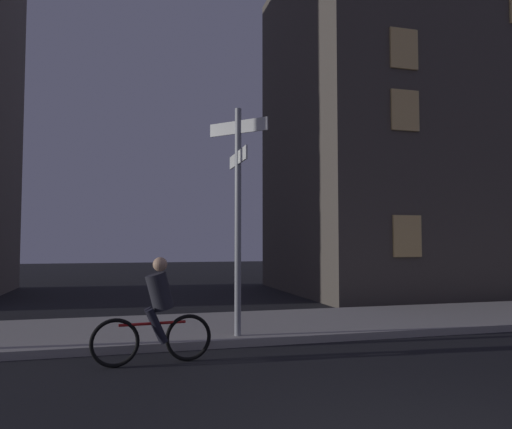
{
  "coord_description": "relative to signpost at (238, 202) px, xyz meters",
  "views": [
    {
      "loc": [
        -2.58,
        -3.38,
        1.85
      ],
      "look_at": [
        -0.32,
        5.01,
        2.33
      ],
      "focal_mm": 34.0,
      "sensor_mm": 36.0,
      "label": 1
    }
  ],
  "objects": [
    {
      "name": "cyclist",
      "position": [
        -1.53,
        -1.13,
        -1.82
      ],
      "size": [
        1.82,
        0.36,
        1.61
      ],
      "color": "black",
      "rests_on": "ground_plane"
    },
    {
      "name": "sidewalk_kerb",
      "position": [
        0.59,
        1.29,
        -2.5
      ],
      "size": [
        40.0,
        3.28,
        0.14
      ],
      "primitive_type": "cube",
      "color": "#9E9991",
      "rests_on": "ground_plane"
    },
    {
      "name": "signpost",
      "position": [
        0.0,
        0.0,
        0.0
      ],
      "size": [
        0.9,
        1.34,
        4.18
      ],
      "color": "gray",
      "rests_on": "sidewalk_kerb"
    },
    {
      "name": "building_right_block",
      "position": [
        10.06,
        7.5,
        3.51
      ],
      "size": [
        12.77,
        7.77,
        12.16
      ],
      "color": "#4C443D",
      "rests_on": "ground_plane"
    }
  ]
}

